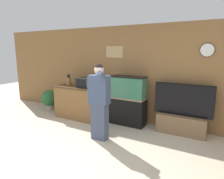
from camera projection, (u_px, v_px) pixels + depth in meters
ground_plane at (74, 166)px, 3.43m from camera, size 18.00×18.00×0.00m
wall_back_paneled at (135, 74)px, 5.41m from camera, size 10.00×0.08×2.60m
counter_island at (79, 102)px, 5.80m from camera, size 1.40×0.67×0.93m
microwave at (86, 82)px, 5.55m from camera, size 0.46×0.34×0.27m
knife_block at (69, 81)px, 5.81m from camera, size 0.13×0.09×0.34m
aquarium_on_stand at (128, 101)px, 5.24m from camera, size 0.94×0.40×1.29m
tv_on_stand at (182, 119)px, 4.70m from camera, size 1.34×0.40×1.20m
person_standing at (99, 101)px, 4.31m from camera, size 0.53×0.40×1.68m
potted_plant at (49, 99)px, 6.64m from camera, size 0.53×0.53×0.65m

